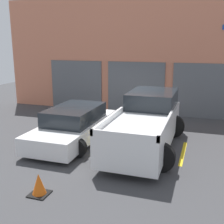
# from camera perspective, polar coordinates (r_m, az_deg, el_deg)

# --- Properties ---
(ground_plane) EXTENTS (28.00, 28.00, 0.00)m
(ground_plane) POSITION_cam_1_polar(r_m,az_deg,el_deg) (12.12, 2.26, -3.43)
(ground_plane) COLOR #3D3D3F
(shophouse_building) EXTENTS (15.31, 0.68, 5.92)m
(shophouse_building) POSITION_cam_1_polar(r_m,az_deg,el_deg) (14.78, 5.98, 11.09)
(shophouse_building) COLOR #D17A5B
(shophouse_building) RESTS_ON ground
(pickup_truck) EXTENTS (2.49, 5.21, 1.81)m
(pickup_truck) POSITION_cam_1_polar(r_m,az_deg,el_deg) (9.95, 6.92, -2.22)
(pickup_truck) COLOR white
(pickup_truck) RESTS_ON ground
(sedan_white) EXTENTS (2.22, 4.58, 1.28)m
(sedan_white) POSITION_cam_1_polar(r_m,az_deg,el_deg) (10.65, -7.67, -2.63)
(sedan_white) COLOR white
(sedan_white) RESTS_ON ground
(parking_stripe_far_left) EXTENTS (0.12, 2.20, 0.01)m
(parking_stripe_far_left) POSITION_cam_1_polar(r_m,az_deg,el_deg) (11.43, -13.73, -4.89)
(parking_stripe_far_left) COLOR gold
(parking_stripe_far_left) RESTS_ON ground
(parking_stripe_left) EXTENTS (0.12, 2.20, 0.01)m
(parking_stripe_left) POSITION_cam_1_polar(r_m,az_deg,el_deg) (10.31, -0.89, -6.56)
(parking_stripe_left) COLOR gold
(parking_stripe_left) RESTS_ON ground
(parking_stripe_centre) EXTENTS (0.12, 2.20, 0.01)m
(parking_stripe_centre) POSITION_cam_1_polar(r_m,az_deg,el_deg) (9.81, 14.23, -8.09)
(parking_stripe_centre) COLOR gold
(parking_stripe_centre) RESTS_ON ground
(traffic_cone) EXTENTS (0.47, 0.47, 0.55)m
(traffic_cone) POSITION_cam_1_polar(r_m,az_deg,el_deg) (7.24, -14.63, -14.17)
(traffic_cone) COLOR black
(traffic_cone) RESTS_ON ground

